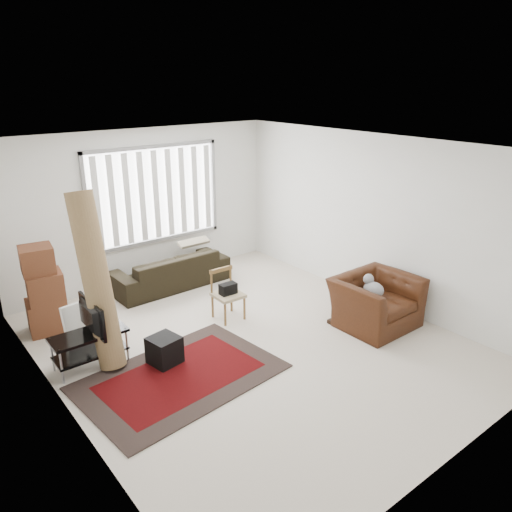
{
  "coord_description": "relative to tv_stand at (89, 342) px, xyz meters",
  "views": [
    {
      "loc": [
        -3.75,
        -4.87,
        3.52
      ],
      "look_at": [
        0.48,
        0.46,
        1.05
      ],
      "focal_mm": 35.0,
      "sensor_mm": 36.0,
      "label": 1
    }
  ],
  "objects": [
    {
      "name": "side_chair",
      "position": [
        2.16,
        0.01,
        0.09
      ],
      "size": [
        0.43,
        0.43,
        0.77
      ],
      "rotation": [
        0.0,
        0.0,
        -0.03
      ],
      "color": "#9C8966",
      "rests_on": "ground"
    },
    {
      "name": "moving_boxes",
      "position": [
        -0.12,
        1.31,
        0.27
      ],
      "size": [
        0.59,
        0.56,
        1.29
      ],
      "color": "brown",
      "rests_on": "ground"
    },
    {
      "name": "tv",
      "position": [
        -0.0,
        0.0,
        0.35
      ],
      "size": [
        0.1,
        0.75,
        0.43
      ],
      "primitive_type": "imported",
      "rotation": [
        0.0,
        0.0,
        1.57
      ],
      "color": "black",
      "rests_on": "tv_stand"
    },
    {
      "name": "white_flatpack",
      "position": [
        0.12,
        0.57,
        -0.02
      ],
      "size": [
        0.52,
        0.26,
        0.64
      ],
      "primitive_type": "cube",
      "rotation": [
        -0.17,
        0.0,
        0.16
      ],
      "color": "silver",
      "rests_on": "ground"
    },
    {
      "name": "rolled_rug",
      "position": [
        0.18,
        0.0,
        0.79
      ],
      "size": [
        0.38,
        0.8,
        2.26
      ],
      "primitive_type": "cylinder",
      "rotation": [
        -0.21,
        0.0,
        0.06
      ],
      "color": "olive",
      "rests_on": "ground"
    },
    {
      "name": "subwoofer",
      "position": [
        0.76,
        -0.54,
        -0.14
      ],
      "size": [
        0.42,
        0.42,
        0.36
      ],
      "primitive_type": "cube",
      "rotation": [
        0.0,
        0.0,
        0.18
      ],
      "color": "black",
      "rests_on": "persian_rug"
    },
    {
      "name": "tv_stand",
      "position": [
        0.0,
        0.0,
        0.0
      ],
      "size": [
        0.93,
        0.42,
        0.47
      ],
      "color": "black",
      "rests_on": "ground"
    },
    {
      "name": "sofa",
      "position": [
        2.08,
        1.65,
        0.06
      ],
      "size": [
        2.07,
        0.92,
        0.79
      ],
      "primitive_type": "imported",
      "rotation": [
        0.0,
        0.0,
        3.16
      ],
      "color": "black",
      "rests_on": "ground"
    },
    {
      "name": "room",
      "position": [
        1.98,
        -0.29,
        1.42
      ],
      "size": [
        6.0,
        6.02,
        2.71
      ],
      "color": "beige",
      "rests_on": "ground"
    },
    {
      "name": "armchair",
      "position": [
        3.74,
        -1.53,
        0.09
      ],
      "size": [
        1.16,
        1.01,
        0.85
      ],
      "rotation": [
        0.0,
        0.0,
        0.0
      ],
      "color": "#3B1B0C",
      "rests_on": "ground"
    },
    {
      "name": "persian_rug",
      "position": [
        0.75,
        -0.94,
        -0.33
      ],
      "size": [
        2.51,
        1.8,
        0.02
      ],
      "color": "black",
      "rests_on": "ground"
    }
  ]
}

